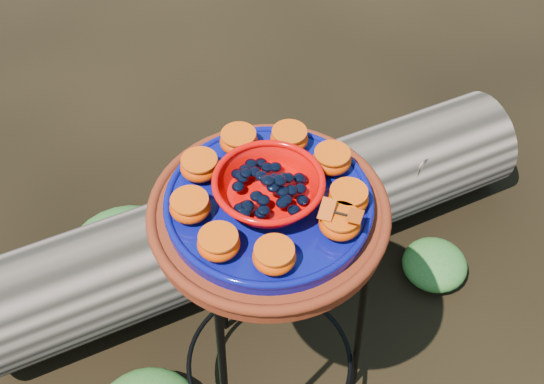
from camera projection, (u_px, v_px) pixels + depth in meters
plant_stand at (269, 319)px, 1.52m from camera, size 0.44×0.44×0.70m
terracotta_saucer at (269, 214)px, 1.24m from camera, size 0.43×0.43×0.04m
cobalt_plate at (269, 204)px, 1.22m from camera, size 0.37×0.37×0.02m
red_bowl at (269, 190)px, 1.19m from camera, size 0.19×0.19×0.05m
glass_gems at (269, 175)px, 1.16m from camera, size 0.14×0.14×0.02m
orange_half_0 at (340, 223)px, 1.15m from camera, size 0.07×0.07×0.04m
orange_half_1 at (348, 198)px, 1.19m from camera, size 0.07×0.07×0.04m
orange_half_2 at (332, 160)px, 1.25m from camera, size 0.07×0.07×0.04m
orange_half_3 at (289, 139)px, 1.28m from camera, size 0.07×0.07×0.04m
orange_half_4 at (239, 141)px, 1.28m from camera, size 0.07×0.07×0.04m
orange_half_5 at (200, 167)px, 1.24m from camera, size 0.07×0.07×0.04m
orange_half_6 at (190, 207)px, 1.17m from camera, size 0.07×0.07×0.04m
orange_half_7 at (219, 243)px, 1.12m from camera, size 0.07×0.07×0.04m
orange_half_8 at (274, 257)px, 1.10m from camera, size 0.07×0.07×0.04m
butterfly at (341, 213)px, 1.13m from camera, size 0.10×0.10×0.02m
driftwood_log at (262, 219)px, 1.97m from camera, size 1.63×0.65×0.30m
foliage_right at (435, 264)px, 1.99m from camera, size 0.19×0.19×0.09m
foliage_back at (127, 255)px, 1.96m from camera, size 0.36×0.36×0.18m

